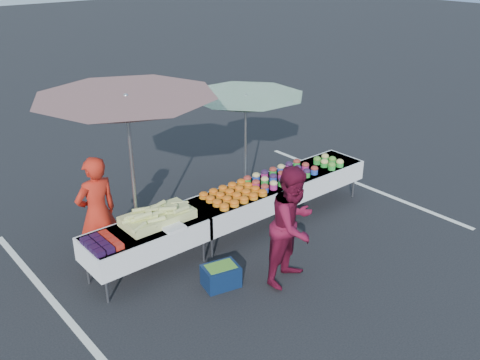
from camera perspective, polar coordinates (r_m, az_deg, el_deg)
ground at (r=9.16m, az=0.00°, el=-5.73°), size 80.00×80.00×0.00m
stripe_left at (r=7.83m, az=-18.74°, el=-12.87°), size 0.10×5.00×0.00m
stripe_right at (r=11.26m, az=12.58°, el=-0.40°), size 0.10×5.00×0.00m
table_left at (r=7.98m, az=-10.01°, el=-6.11°), size 1.86×0.81×0.75m
table_center at (r=8.88m, az=0.00°, el=-2.46°), size 1.86×0.81×0.75m
table_right at (r=10.03m, az=7.91°, el=0.50°), size 1.86×0.81×0.75m
berry_punnets at (r=7.57m, az=-14.53°, el=-6.56°), size 0.40×0.54×0.08m
corn_pile at (r=8.00m, az=-8.80°, el=-3.87°), size 1.16×0.57×0.26m
plastic_bags at (r=7.80m, az=-7.08°, el=-5.07°), size 0.30×0.25×0.05m
carrot_bowls at (r=8.70m, az=-0.72°, el=-1.48°), size 0.95×0.69×0.11m
potato_cups at (r=9.36m, az=4.46°, el=0.57°), size 1.34×0.58×0.16m
bean_baskets at (r=10.06m, az=9.41°, el=1.95°), size 0.36×0.50×0.15m
vendor at (r=8.17m, az=-14.99°, el=-3.43°), size 0.67×0.46×1.78m
customer at (r=7.61m, az=5.72°, el=-4.83°), size 0.99×0.85×1.77m
umbrella_left at (r=7.64m, az=-11.95°, el=7.23°), size 2.74×2.74×2.65m
umbrella_right at (r=9.45m, az=0.61°, el=8.03°), size 2.67×2.67×2.14m
storage_bin at (r=7.79m, az=-2.05°, el=-10.14°), size 0.57×0.47×0.33m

